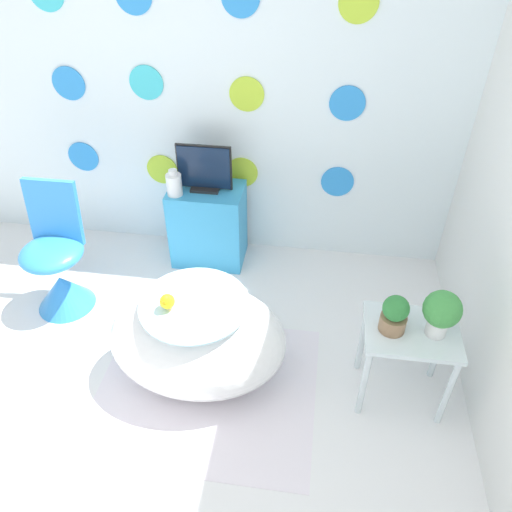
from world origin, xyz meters
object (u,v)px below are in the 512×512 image
bathtub (198,339)px  vase (174,184)px  chair (59,271)px  potted_plant_right (442,311)px  tv (204,170)px  potted_plant_left (395,314)px

bathtub → vase: size_ratio=5.29×
chair → potted_plant_right: 2.19m
tv → potted_plant_left: bearing=-41.9°
potted_plant_left → potted_plant_right: size_ratio=0.81×
potted_plant_left → chair: bearing=167.9°
tv → chair: bearing=-143.4°
chair → potted_plant_left: 1.99m
chair → tv: (0.80, 0.60, 0.43)m
vase → potted_plant_right: vase is taller
potted_plant_right → vase: bearing=148.7°
bathtub → potted_plant_right: size_ratio=3.79×
potted_plant_left → potted_plant_right: (0.20, 0.00, 0.04)m
bathtub → vase: (-0.35, 0.93, 0.36)m
bathtub → chair: 1.06m
bathtub → chair: (-0.97, 0.42, -0.01)m
chair → tv: tv is taller
bathtub → potted_plant_left: (0.95, 0.01, 0.31)m
bathtub → potted_plant_left: bearing=0.6°
bathtub → chair: size_ratio=1.13×
vase → potted_plant_left: size_ratio=0.88×
vase → potted_plant_left: vase is taller
chair → vase: bearing=39.0°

